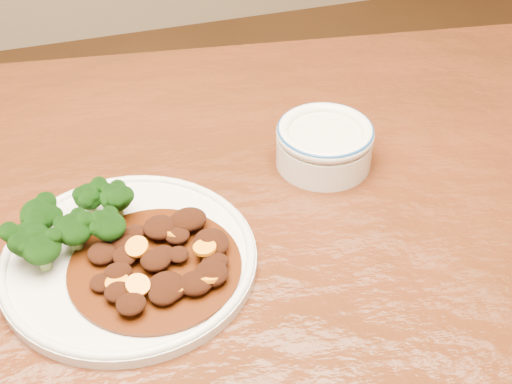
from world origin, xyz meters
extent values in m
cube|color=#4C1D0D|center=(0.00, 0.00, 0.73)|extent=(1.61, 1.09, 0.04)
cylinder|color=silver|center=(-0.08, 0.00, 0.76)|extent=(0.27, 0.27, 0.01)
torus|color=silver|center=(-0.08, 0.00, 0.76)|extent=(0.27, 0.27, 0.01)
cylinder|color=#7A9B50|center=(-0.16, 0.00, 0.77)|extent=(0.01, 0.01, 0.02)
ellipsoid|color=black|center=(-0.16, 0.00, 0.79)|extent=(0.04, 0.04, 0.03)
cylinder|color=#7A9B50|center=(-0.11, 0.07, 0.77)|extent=(0.01, 0.01, 0.02)
ellipsoid|color=black|center=(-0.11, 0.07, 0.79)|extent=(0.03, 0.03, 0.03)
cylinder|color=#7A9B50|center=(-0.09, 0.02, 0.77)|extent=(0.01, 0.01, 0.02)
ellipsoid|color=black|center=(-0.09, 0.02, 0.79)|extent=(0.04, 0.04, 0.03)
cylinder|color=#7A9B50|center=(-0.16, 0.06, 0.77)|extent=(0.01, 0.01, 0.02)
ellipsoid|color=black|center=(-0.16, 0.06, 0.79)|extent=(0.04, 0.04, 0.03)
cylinder|color=#7A9B50|center=(-0.13, 0.02, 0.77)|extent=(0.01, 0.01, 0.02)
ellipsoid|color=black|center=(-0.13, 0.02, 0.79)|extent=(0.04, 0.04, 0.03)
cylinder|color=#7A9B50|center=(-0.08, 0.06, 0.77)|extent=(0.01, 0.01, 0.02)
ellipsoid|color=black|center=(-0.08, 0.06, 0.79)|extent=(0.04, 0.04, 0.03)
cylinder|color=#7A9B50|center=(-0.17, 0.02, 0.77)|extent=(0.01, 0.01, 0.02)
ellipsoid|color=black|center=(-0.17, 0.02, 0.79)|extent=(0.04, 0.04, 0.03)
cylinder|color=#401B06|center=(-0.06, -0.03, 0.76)|extent=(0.18, 0.18, 0.00)
ellipsoid|color=black|center=(0.01, -0.03, 0.78)|extent=(0.03, 0.02, 0.01)
ellipsoid|color=black|center=(0.00, -0.05, 0.77)|extent=(0.03, 0.02, 0.01)
ellipsoid|color=black|center=(-0.05, -0.08, 0.77)|extent=(0.03, 0.03, 0.02)
ellipsoid|color=black|center=(-0.11, -0.04, 0.77)|extent=(0.02, 0.02, 0.01)
ellipsoid|color=black|center=(-0.01, 0.02, 0.78)|extent=(0.04, 0.03, 0.02)
ellipsoid|color=black|center=(-0.02, 0.00, 0.78)|extent=(0.03, 0.03, 0.01)
ellipsoid|color=black|center=(-0.04, 0.01, 0.78)|extent=(0.04, 0.04, 0.02)
ellipsoid|color=black|center=(0.00, -0.07, 0.78)|extent=(0.03, 0.03, 0.02)
ellipsoid|color=black|center=(-0.05, -0.07, 0.77)|extent=(0.04, 0.04, 0.02)
ellipsoid|color=black|center=(-0.02, -0.07, 0.78)|extent=(0.04, 0.03, 0.02)
ellipsoid|color=black|center=(-0.09, -0.08, 0.78)|extent=(0.03, 0.03, 0.01)
ellipsoid|color=black|center=(0.01, -0.02, 0.78)|extent=(0.04, 0.04, 0.02)
ellipsoid|color=black|center=(-0.08, 0.00, 0.77)|extent=(0.03, 0.02, 0.01)
ellipsoid|color=black|center=(-0.09, -0.04, 0.78)|extent=(0.03, 0.03, 0.01)
ellipsoid|color=black|center=(-0.03, -0.03, 0.77)|extent=(0.02, 0.02, 0.01)
ellipsoid|color=black|center=(-0.04, -0.02, 0.77)|extent=(0.02, 0.02, 0.01)
ellipsoid|color=black|center=(-0.11, 0.00, 0.77)|extent=(0.03, 0.03, 0.02)
ellipsoid|color=black|center=(-0.07, 0.02, 0.77)|extent=(0.03, 0.02, 0.01)
ellipsoid|color=black|center=(-0.05, -0.03, 0.78)|extent=(0.03, 0.03, 0.02)
ellipsoid|color=black|center=(-0.08, -0.01, 0.77)|extent=(0.03, 0.02, 0.01)
ellipsoid|color=black|center=(-0.10, -0.06, 0.78)|extent=(0.03, 0.03, 0.01)
ellipsoid|color=black|center=(-0.08, -0.02, 0.78)|extent=(0.03, 0.03, 0.01)
ellipsoid|color=black|center=(0.01, -0.02, 0.77)|extent=(0.03, 0.03, 0.01)
cylinder|color=orange|center=(-0.07, -0.02, 0.79)|extent=(0.03, 0.03, 0.02)
cylinder|color=orange|center=(-0.02, 0.00, 0.78)|extent=(0.03, 0.03, 0.02)
cylinder|color=orange|center=(-0.10, -0.05, 0.78)|extent=(0.03, 0.03, 0.01)
cylinder|color=orange|center=(-0.04, -0.07, 0.77)|extent=(0.03, 0.03, 0.01)
cylinder|color=orange|center=(0.00, -0.04, 0.78)|extent=(0.03, 0.03, 0.01)
cylinder|color=orange|center=(-0.01, -0.07, 0.78)|extent=(0.03, 0.03, 0.01)
cylinder|color=orange|center=(-0.08, -0.07, 0.78)|extent=(0.03, 0.03, 0.01)
cylinder|color=silver|center=(0.18, 0.10, 0.77)|extent=(0.12, 0.12, 0.04)
cylinder|color=silver|center=(0.18, 0.10, 0.79)|extent=(0.09, 0.09, 0.01)
torus|color=silver|center=(0.18, 0.10, 0.80)|extent=(0.12, 0.12, 0.02)
torus|color=navy|center=(0.18, 0.10, 0.80)|extent=(0.12, 0.12, 0.01)
camera|label=1|loc=(-0.11, -0.56, 1.30)|focal=50.00mm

